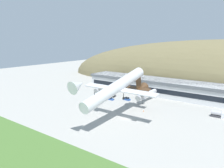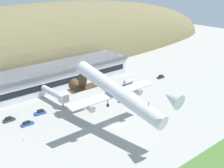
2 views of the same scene
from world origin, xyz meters
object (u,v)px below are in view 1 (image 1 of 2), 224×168
jetway_0 (147,94)px  terminal_building (160,86)px  fuel_truck (219,114)px  service_car_3 (127,99)px  traffic_cone_0 (92,101)px  traffic_cone_1 (144,111)px  service_car_1 (110,99)px  service_car_2 (113,95)px  cargo_airplane (117,88)px

jetway_0 → terminal_building: bearing=90.6°
terminal_building → fuel_truck: terminal_building is taller
service_car_3 → traffic_cone_0: bearing=-135.3°
traffic_cone_1 → service_car_1: bearing=164.7°
terminal_building → jetway_0: 17.77m
service_car_1 → traffic_cone_0: service_car_1 is taller
service_car_2 → service_car_3: size_ratio=0.95×
terminal_building → cargo_airplane: bearing=-86.5°
jetway_0 → service_car_3: jetway_0 is taller
service_car_2 → service_car_3: 11.69m
service_car_2 → fuel_truck: 59.37m
cargo_airplane → service_car_3: (-13.12, 28.15, -13.36)m
service_car_1 → traffic_cone_0: (-6.16, -8.95, -0.32)m
service_car_2 → traffic_cone_1: size_ratio=7.27×
service_car_3 → traffic_cone_1: 20.86m
fuel_truck → service_car_2: bearing=178.2°
jetway_0 → service_car_3: size_ratio=3.88×
jetway_0 → cargo_airplane: 35.06m
cargo_airplane → service_car_1: cargo_airplane is taller
terminal_building → service_car_2: bearing=-135.9°
service_car_1 → jetway_0: bearing=29.7°
jetway_0 → traffic_cone_0: (-24.27, -19.27, -3.71)m
service_car_2 → terminal_building: bearing=44.1°
service_car_2 → traffic_cone_0: (-2.61, -16.14, -0.39)m
fuel_truck → traffic_cone_0: 63.58m
service_car_1 → fuel_truck: bearing=5.5°
terminal_building → traffic_cone_1: 35.98m
terminal_building → traffic_cone_1: bearing=-78.4°
service_car_1 → service_car_3: (7.94, 5.03, 0.09)m
service_car_2 → jetway_0: bearing=8.2°
service_car_3 → cargo_airplane: bearing=-65.0°
service_car_3 → fuel_truck: size_ratio=0.69×
service_car_2 → fuel_truck: size_ratio=0.65×
traffic_cone_0 → service_car_3: bearing=44.7°
service_car_2 → traffic_cone_1: 31.89m
jetway_0 → traffic_cone_0: jetway_0 is taller
terminal_building → fuel_truck: 44.31m
cargo_airplane → traffic_cone_1: (4.02, 16.28, -13.77)m
traffic_cone_0 → cargo_airplane: bearing=-27.5°
terminal_building → service_car_3: size_ratio=22.53×
cargo_airplane → traffic_cone_0: size_ratio=87.46×
fuel_truck → traffic_cone_1: size_ratio=11.10×
jetway_0 → fuel_truck: bearing=-7.5°
jetway_0 → service_car_1: (-18.11, -10.33, -3.39)m
jetway_0 → service_car_2: (-21.66, -3.13, -3.32)m
cargo_airplane → fuel_truck: 46.64m
fuel_truck → traffic_cone_0: bearing=-167.0°
service_car_1 → service_car_3: service_car_3 is taller
service_car_2 → cargo_airplane: bearing=-50.9°
service_car_1 → traffic_cone_1: bearing=-15.3°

